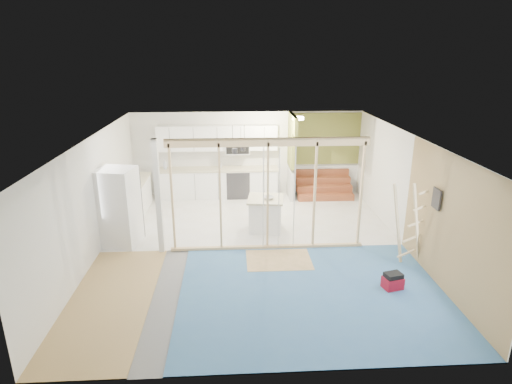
{
  "coord_description": "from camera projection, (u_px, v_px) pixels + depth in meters",
  "views": [
    {
      "loc": [
        -0.48,
        -8.91,
        4.36
      ],
      "look_at": [
        0.07,
        0.6,
        1.19
      ],
      "focal_mm": 30.0,
      "sensor_mm": 36.0,
      "label": 1
    }
  ],
  "objects": [
    {
      "name": "sheathing_panel",
      "position": [
        452.0,
        228.0,
        7.73
      ],
      "size": [
        0.02,
        4.0,
        2.6
      ],
      "primitive_type": "cube",
      "color": "#9D8455",
      "rests_on": "room"
    },
    {
      "name": "floor_overlays",
      "position": [
        257.0,
        247.0,
        9.9
      ],
      "size": [
        7.0,
        8.0,
        0.03
      ],
      "color": "silver",
      "rests_on": "room"
    },
    {
      "name": "fridge",
      "position": [
        119.0,
        208.0,
        9.81
      ],
      "size": [
        0.94,
        0.91,
        1.84
      ],
      "rotation": [
        0.0,
        0.0,
        -0.2
      ],
      "color": "white",
      "rests_on": "room"
    },
    {
      "name": "electrical_panel",
      "position": [
        437.0,
        199.0,
        8.19
      ],
      "size": [
        0.04,
        0.3,
        0.4
      ],
      "primitive_type": "cube",
      "color": "#333237",
      "rests_on": "room"
    },
    {
      "name": "bowl",
      "position": [
        269.0,
        198.0,
        10.56
      ],
      "size": [
        0.31,
        0.31,
        0.06
      ],
      "primitive_type": "imported",
      "rotation": [
        0.0,
        0.0,
        0.27
      ],
      "color": "beige",
      "rests_on": "island"
    },
    {
      "name": "soap_bottle_b",
      "position": [
        220.0,
        165.0,
        13.06
      ],
      "size": [
        0.12,
        0.12,
        0.2
      ],
      "primitive_type": "imported",
      "rotation": [
        0.0,
        0.0,
        -0.38
      ],
      "color": "silver",
      "rests_on": "base_cabinets"
    },
    {
      "name": "room",
      "position": [
        254.0,
        196.0,
        9.43
      ],
      "size": [
        7.01,
        8.01,
        2.61
      ],
      "color": "slate",
      "rests_on": "ground"
    },
    {
      "name": "ladder",
      "position": [
        410.0,
        224.0,
        8.87
      ],
      "size": [
        0.97,
        0.18,
        1.82
      ],
      "rotation": [
        0.0,
        0.0,
        0.32
      ],
      "color": "#D5B782",
      "rests_on": "room"
    },
    {
      "name": "upper_cabinets",
      "position": [
        219.0,
        139.0,
        12.84
      ],
      "size": [
        3.6,
        0.41,
        0.85
      ],
      "color": "white",
      "rests_on": "room"
    },
    {
      "name": "pot_rack",
      "position": [
        238.0,
        147.0,
        10.99
      ],
      "size": [
        0.52,
        0.52,
        0.72
      ],
      "color": "black",
      "rests_on": "room"
    },
    {
      "name": "soap_bottle_a",
      "position": [
        165.0,
        164.0,
        12.9
      ],
      "size": [
        0.15,
        0.15,
        0.3
      ],
      "primitive_type": "imported",
      "rotation": [
        0.0,
        0.0,
        -0.42
      ],
      "color": "silver",
      "rests_on": "base_cabinets"
    },
    {
      "name": "toolbox",
      "position": [
        393.0,
        281.0,
        8.16
      ],
      "size": [
        0.41,
        0.35,
        0.34
      ],
      "rotation": [
        0.0,
        0.0,
        0.25
      ],
      "color": "maroon",
      "rests_on": "room"
    },
    {
      "name": "ceiling_light",
      "position": [
        298.0,
        118.0,
        11.96
      ],
      "size": [
        0.32,
        0.32,
        0.08
      ],
      "primitive_type": "cylinder",
      "color": "#FFEABF",
      "rests_on": "room"
    },
    {
      "name": "green_partition",
      "position": [
        314.0,
        167.0,
        13.12
      ],
      "size": [
        2.25,
        1.51,
        2.6
      ],
      "color": "olive",
      "rests_on": "room"
    },
    {
      "name": "base_cabinets",
      "position": [
        195.0,
        187.0,
        12.79
      ],
      "size": [
        4.45,
        2.24,
        0.93
      ],
      "color": "white",
      "rests_on": "room"
    },
    {
      "name": "island",
      "position": [
        265.0,
        214.0,
        10.77
      ],
      "size": [
        0.99,
        0.99,
        0.86
      ],
      "rotation": [
        0.0,
        0.0,
        -0.14
      ],
      "color": "white",
      "rests_on": "room"
    },
    {
      "name": "stud_frame",
      "position": [
        243.0,
        183.0,
        9.33
      ],
      "size": [
        4.66,
        0.14,
        2.6
      ],
      "color": "#DFB388",
      "rests_on": "room"
    }
  ]
}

